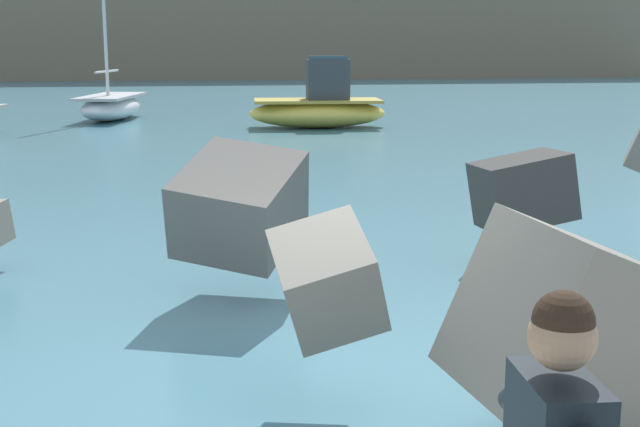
{
  "coord_description": "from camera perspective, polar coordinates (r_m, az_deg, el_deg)",
  "views": [
    {
      "loc": [
        -1.06,
        -6.09,
        2.73
      ],
      "look_at": [
        0.03,
        0.5,
        1.4
      ],
      "focal_mm": 47.23,
      "sensor_mm": 36.0,
      "label": 1
    }
  ],
  "objects": [
    {
      "name": "ground_plane",
      "position": [
        6.76,
        0.48,
        -12.56
      ],
      "size": [
        400.0,
        400.0,
        0.0
      ],
      "primitive_type": "plane",
      "color": "#42707F"
    },
    {
      "name": "boat_near_left",
      "position": [
        32.72,
        -13.96,
        7.12
      ],
      "size": [
        2.72,
        5.23,
        8.01
      ],
      "color": "white",
      "rests_on": "ground"
    },
    {
      "name": "breakwater_jetty",
      "position": [
        8.12,
        -12.23,
        -0.37
      ],
      "size": [
        32.44,
        7.65,
        2.7
      ],
      "color": "#605B56",
      "rests_on": "ground"
    },
    {
      "name": "headland_bluff",
      "position": [
        87.67,
        -7.06,
        13.71
      ],
      "size": [
        76.04,
        37.35,
        13.09
      ],
      "color": "#756651",
      "rests_on": "ground"
    },
    {
      "name": "boat_mid_left",
      "position": [
        28.76,
        -0.04,
        7.32
      ],
      "size": [
        4.8,
        2.56,
        2.41
      ],
      "color": "#EAC64C",
      "rests_on": "ground"
    }
  ]
}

